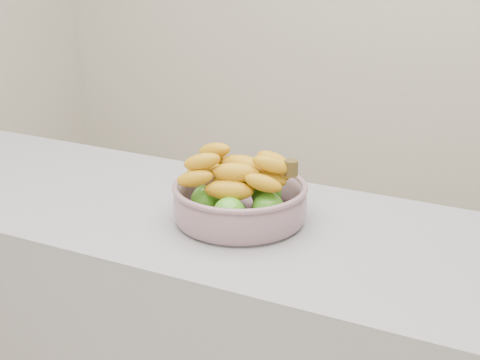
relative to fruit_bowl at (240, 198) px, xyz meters
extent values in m
cylinder|color=#8892A3|center=(0.00, 0.00, -0.05)|extent=(0.27, 0.27, 0.01)
torus|color=#8892A3|center=(0.00, 0.00, 0.03)|extent=(0.31, 0.31, 0.01)
sphere|color=#328617|center=(0.01, -0.08, -0.01)|extent=(0.07, 0.07, 0.07)
sphere|color=#328617|center=(0.08, -0.01, -0.01)|extent=(0.07, 0.07, 0.07)
sphere|color=#328617|center=(0.04, 0.07, -0.01)|extent=(0.07, 0.07, 0.07)
sphere|color=#328617|center=(-0.05, 0.05, -0.01)|extent=(0.07, 0.07, 0.07)
sphere|color=#328617|center=(-0.07, -0.03, -0.01)|extent=(0.07, 0.07, 0.07)
ellipsoid|color=gold|center=(0.00, -0.05, 0.04)|extent=(0.20, 0.10, 0.05)
ellipsoid|color=gold|center=(-0.01, 0.00, 0.04)|extent=(0.20, 0.07, 0.05)
ellipsoid|color=gold|center=(-0.02, 0.05, 0.04)|extent=(0.20, 0.05, 0.05)
ellipsoid|color=gold|center=(0.00, -0.03, 0.07)|extent=(0.20, 0.11, 0.05)
ellipsoid|color=gold|center=(0.00, 0.03, 0.07)|extent=(0.20, 0.05, 0.05)
cylinder|color=#443515|center=(0.12, 0.02, 0.09)|extent=(0.03, 0.03, 0.04)
camera|label=1|loc=(0.63, -1.27, 0.58)|focal=50.00mm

